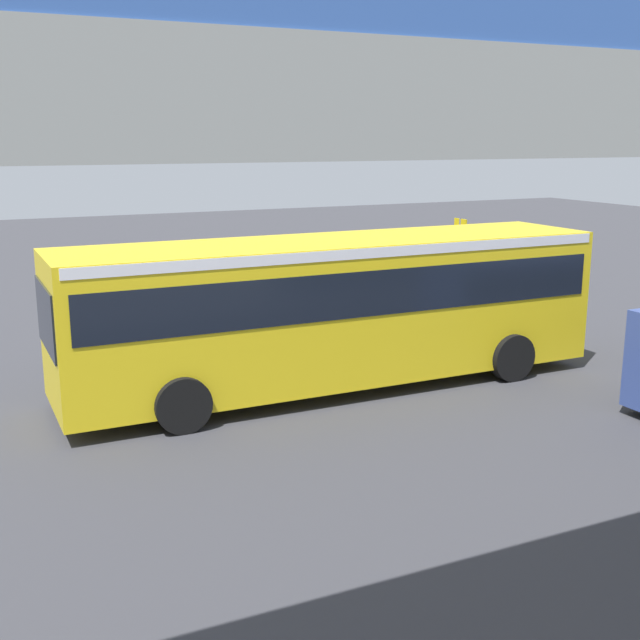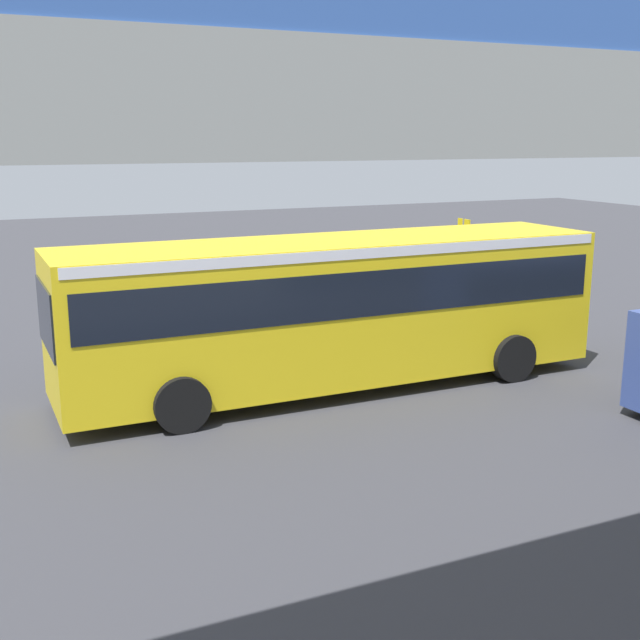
% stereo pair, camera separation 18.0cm
% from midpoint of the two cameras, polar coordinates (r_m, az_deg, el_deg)
% --- Properties ---
extents(ground, '(80.00, 80.00, 0.00)m').
position_cam_midpoint_polar(ground, '(18.11, 3.91, -3.77)').
color(ground, '#38383D').
extents(city_bus, '(11.54, 2.85, 3.15)m').
position_cam_midpoint_polar(city_bus, '(16.63, 0.75, 1.44)').
color(city_bus, yellow).
rests_on(city_bus, ground).
extents(pedestrian, '(0.38, 0.38, 1.79)m').
position_cam_midpoint_polar(pedestrian, '(19.17, -15.14, -0.52)').
color(pedestrian, '#2D2D38').
rests_on(pedestrian, ground).
extents(traffic_sign, '(0.08, 0.60, 2.80)m').
position_cam_midpoint_polar(traffic_sign, '(24.65, 9.74, 5.05)').
color(traffic_sign, slate).
rests_on(traffic_sign, ground).
extents(lane_dash_leftmost, '(2.00, 0.20, 0.01)m').
position_cam_midpoint_polar(lane_dash_leftmost, '(22.58, 9.12, -0.52)').
color(lane_dash_leftmost, silver).
rests_on(lane_dash_leftmost, ground).
extents(lane_dash_left, '(2.00, 0.20, 0.01)m').
position_cam_midpoint_polar(lane_dash_left, '(20.63, -0.09, -1.64)').
color(lane_dash_left, silver).
rests_on(lane_dash_left, ground).
extents(lane_dash_centre, '(2.00, 0.20, 0.01)m').
position_cam_midpoint_polar(lane_dash_centre, '(19.32, -10.89, -2.90)').
color(lane_dash_centre, silver).
rests_on(lane_dash_centre, ground).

